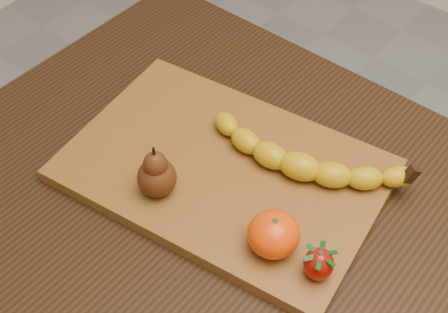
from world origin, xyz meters
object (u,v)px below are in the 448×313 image
Objects in this scene: cutting_board at (224,170)px; pear at (156,170)px; table at (256,255)px; mandarin at (274,234)px.

pear reaches higher than cutting_board.
table is 11.64× the size of pear.
cutting_board is 5.24× the size of pear.
table is 0.16m from mandarin.
pear is (-0.04, -0.09, 0.05)m from cutting_board.
table is 0.22m from pear.
mandarin reaches higher than cutting_board.
cutting_board is 0.12m from pear.
pear is at bearing -122.34° from cutting_board.
mandarin is at bearing -34.59° from cutting_board.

